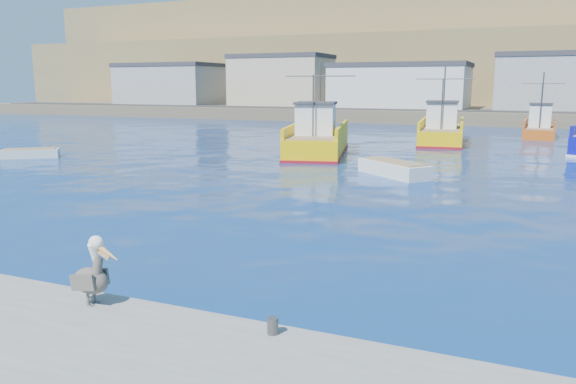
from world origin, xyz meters
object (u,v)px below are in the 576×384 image
object	(u,v)px
boat_orange	(539,127)
skiff_left	(31,154)
trawler_yellow_a	(318,139)
trawler_yellow_b	(442,132)
skiff_mid	(394,170)
pelican	(92,275)

from	to	relation	value
boat_orange	skiff_left	bearing A→B (deg)	-137.04
trawler_yellow_a	trawler_yellow_b	xyz separation A→B (m)	(6.91, 10.93, -0.05)
trawler_yellow_a	trawler_yellow_b	distance (m)	12.93
trawler_yellow_a	skiff_left	world-z (taller)	trawler_yellow_a
trawler_yellow_a	boat_orange	size ratio (longest dim) A/B	1.63
trawler_yellow_b	skiff_mid	distance (m)	18.37
trawler_yellow_a	skiff_left	distance (m)	19.32
skiff_left	pelican	bearing A→B (deg)	-40.24
trawler_yellow_b	skiff_left	world-z (taller)	trawler_yellow_b
boat_orange	skiff_mid	bearing A→B (deg)	-105.23
skiff_left	trawler_yellow_a	bearing A→B (deg)	29.66
trawler_yellow_a	skiff_left	bearing A→B (deg)	-150.34
pelican	skiff_mid	bearing A→B (deg)	86.78
trawler_yellow_b	skiff_mid	xyz separation A→B (m)	(0.17, -18.36, -0.65)
boat_orange	pelican	size ratio (longest dim) A/B	4.91
skiff_left	trawler_yellow_b	bearing A→B (deg)	40.85
trawler_yellow_a	skiff_mid	world-z (taller)	trawler_yellow_a
trawler_yellow_b	pelican	xyz separation A→B (m)	(-1.03, -39.66, 0.14)
trawler_yellow_a	boat_orange	bearing A→B (deg)	53.53
trawler_yellow_a	boat_orange	world-z (taller)	trawler_yellow_a
trawler_yellow_b	pelican	bearing A→B (deg)	-91.49
skiff_mid	trawler_yellow_a	bearing A→B (deg)	133.62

